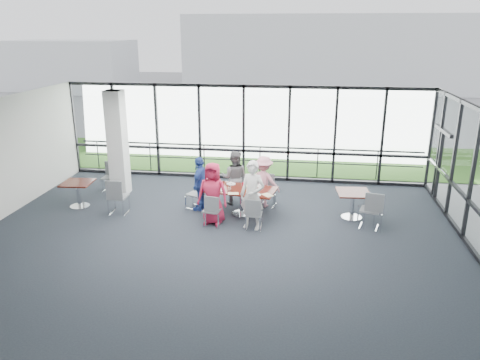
# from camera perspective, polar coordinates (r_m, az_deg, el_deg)

# --- Properties ---
(floor) EXTENTS (12.00, 10.00, 0.02)m
(floor) POSITION_cam_1_polar(r_m,az_deg,el_deg) (11.50, -2.98, -7.44)
(floor) COLOR #21262F
(floor) RESTS_ON ground
(ceiling) EXTENTS (12.00, 10.00, 0.04)m
(ceiling) POSITION_cam_1_polar(r_m,az_deg,el_deg) (10.53, -3.26, 8.54)
(ceiling) COLOR silver
(ceiling) RESTS_ON ground
(wall_front) EXTENTS (12.00, 0.10, 3.20)m
(wall_front) POSITION_cam_1_polar(r_m,az_deg,el_deg) (6.50, -11.93, -13.22)
(wall_front) COLOR silver
(wall_front) RESTS_ON ground
(curtain_wall_back) EXTENTS (12.00, 0.10, 3.20)m
(curtain_wall_back) POSITION_cam_1_polar(r_m,az_deg,el_deg) (15.68, 0.45, 5.74)
(curtain_wall_back) COLOR white
(curtain_wall_back) RESTS_ON ground
(exit_door) EXTENTS (0.12, 1.60, 2.10)m
(exit_door) POSITION_cam_1_polar(r_m,az_deg,el_deg) (14.99, 23.12, 1.53)
(exit_door) COLOR black
(exit_door) RESTS_ON ground
(structural_column) EXTENTS (0.50, 0.50, 3.20)m
(structural_column) POSITION_cam_1_polar(r_m,az_deg,el_deg) (14.73, -14.70, 4.35)
(structural_column) COLOR white
(structural_column) RESTS_ON ground
(apron) EXTENTS (80.00, 70.00, 0.02)m
(apron) POSITION_cam_1_polar(r_m,az_deg,el_deg) (20.88, 2.30, 4.27)
(apron) COLOR gray
(apron) RESTS_ON ground
(grass_strip) EXTENTS (80.00, 5.00, 0.01)m
(grass_strip) POSITION_cam_1_polar(r_m,az_deg,el_deg) (18.95, 1.67, 2.94)
(grass_strip) COLOR #335F20
(grass_strip) RESTS_ON ground
(hangar_main) EXTENTS (24.00, 10.00, 6.00)m
(hangar_main) POSITION_cam_1_polar(r_m,az_deg,el_deg) (42.27, 11.21, 15.04)
(hangar_main) COLOR silver
(hangar_main) RESTS_ON ground
(hangar_aux) EXTENTS (10.00, 6.00, 4.00)m
(hangar_aux) POSITION_cam_1_polar(r_m,az_deg,el_deg) (43.23, -20.00, 13.06)
(hangar_aux) COLOR silver
(hangar_aux) RESTS_ON ground
(guard_rail) EXTENTS (12.00, 0.06, 0.06)m
(guard_rail) POSITION_cam_1_polar(r_m,az_deg,el_deg) (16.52, 0.72, 2.45)
(guard_rail) COLOR #2D2D33
(guard_rail) RESTS_ON ground
(main_table) EXTENTS (1.99, 1.32, 0.75)m
(main_table) POSITION_cam_1_polar(r_m,az_deg,el_deg) (12.82, 0.19, -1.64)
(main_table) COLOR #3E150C
(main_table) RESTS_ON ground
(side_table_left) EXTENTS (0.87, 0.87, 0.75)m
(side_table_left) POSITION_cam_1_polar(r_m,az_deg,el_deg) (14.16, -19.17, -0.72)
(side_table_left) COLOR #3E150C
(side_table_left) RESTS_ON ground
(side_table_right) EXTENTS (0.93, 0.93, 0.75)m
(side_table_right) POSITION_cam_1_polar(r_m,az_deg,el_deg) (12.94, 13.62, -1.90)
(side_table_right) COLOR #3E150C
(side_table_right) RESTS_ON ground
(diner_near_left) EXTENTS (0.87, 0.63, 1.66)m
(diner_near_left) POSITION_cam_1_polar(r_m,az_deg,el_deg) (12.21, -3.33, -1.65)
(diner_near_left) COLOR #B81E40
(diner_near_left) RESTS_ON ground
(diner_near_right) EXTENTS (0.77, 0.65, 1.79)m
(diner_near_right) POSITION_cam_1_polar(r_m,az_deg,el_deg) (11.86, 1.52, -1.88)
(diner_near_right) COLOR silver
(diner_near_right) RESTS_ON ground
(diner_far_left) EXTENTS (0.79, 0.50, 1.60)m
(diner_far_left) POSITION_cam_1_polar(r_m,az_deg,el_deg) (13.56, -0.69, 0.29)
(diner_far_left) COLOR slate
(diner_far_left) RESTS_ON ground
(diner_far_right) EXTENTS (1.07, 0.75, 1.49)m
(diner_far_right) POSITION_cam_1_polar(r_m,az_deg,el_deg) (13.42, 2.90, -0.18)
(diner_far_right) COLOR pink
(diner_far_right) RESTS_ON ground
(diner_end) EXTENTS (0.61, 0.96, 1.55)m
(diner_end) POSITION_cam_1_polar(r_m,az_deg,el_deg) (13.18, -4.88, -0.43)
(diner_end) COLOR #294698
(diner_end) RESTS_ON ground
(chair_main_nl) EXTENTS (0.48, 0.48, 0.84)m
(chair_main_nl) POSITION_cam_1_polar(r_m,az_deg,el_deg) (12.19, -3.45, -3.71)
(chair_main_nl) COLOR slate
(chair_main_nl) RESTS_ON ground
(chair_main_nr) EXTENTS (0.41, 0.41, 0.84)m
(chair_main_nr) POSITION_cam_1_polar(r_m,az_deg,el_deg) (11.96, 1.69, -4.15)
(chair_main_nr) COLOR slate
(chair_main_nr) RESTS_ON ground
(chair_main_fl) EXTENTS (0.47, 0.47, 0.90)m
(chair_main_fl) POSITION_cam_1_polar(r_m,az_deg,el_deg) (13.78, -0.42, -0.96)
(chair_main_fl) COLOR slate
(chair_main_fl) RESTS_ON ground
(chair_main_fr) EXTENTS (0.51, 0.51, 0.89)m
(chair_main_fr) POSITION_cam_1_polar(r_m,az_deg,el_deg) (13.53, 3.45, -1.38)
(chair_main_fr) COLOR slate
(chair_main_fr) RESTS_ON ground
(chair_main_end) EXTENTS (0.54, 0.54, 0.85)m
(chair_main_end) POSITION_cam_1_polar(r_m,az_deg,el_deg) (13.40, -5.45, -1.71)
(chair_main_end) COLOR slate
(chair_main_end) RESTS_ON ground
(chair_spare_la) EXTENTS (0.50, 0.50, 1.00)m
(chair_spare_la) POSITION_cam_1_polar(r_m,az_deg,el_deg) (13.35, -14.63, -1.98)
(chair_spare_la) COLOR slate
(chair_spare_la) RESTS_ON ground
(chair_spare_lb) EXTENTS (0.46, 0.46, 0.89)m
(chair_spare_lb) POSITION_cam_1_polar(r_m,az_deg,el_deg) (15.31, -15.58, 0.30)
(chair_spare_lb) COLOR slate
(chair_spare_lb) RESTS_ON ground
(chair_spare_r) EXTENTS (0.59, 0.59, 0.99)m
(chair_spare_r) POSITION_cam_1_polar(r_m,az_deg,el_deg) (12.47, 15.58, -3.53)
(chair_spare_r) COLOR slate
(chair_spare_r) RESTS_ON ground
(plate_nl) EXTENTS (0.24, 0.24, 0.01)m
(plate_nl) POSITION_cam_1_polar(r_m,az_deg,el_deg) (12.68, -2.41, -1.22)
(plate_nl) COLOR white
(plate_nl) RESTS_ON main_table
(plate_nr) EXTENTS (0.23, 0.23, 0.01)m
(plate_nr) POSITION_cam_1_polar(r_m,az_deg,el_deg) (12.31, 2.03, -1.82)
(plate_nr) COLOR white
(plate_nr) RESTS_ON main_table
(plate_fl) EXTENTS (0.26, 0.26, 0.01)m
(plate_fl) POSITION_cam_1_polar(r_m,az_deg,el_deg) (13.17, -1.11, -0.47)
(plate_fl) COLOR white
(plate_fl) RESTS_ON main_table
(plate_fr) EXTENTS (0.25, 0.25, 0.01)m
(plate_fr) POSITION_cam_1_polar(r_m,az_deg,el_deg) (12.99, 2.42, -0.74)
(plate_fr) COLOR white
(plate_fr) RESTS_ON main_table
(plate_end) EXTENTS (0.26, 0.26, 0.01)m
(plate_end) POSITION_cam_1_polar(r_m,az_deg,el_deg) (13.05, -3.27, -0.67)
(plate_end) COLOR white
(plate_end) RESTS_ON main_table
(tumbler_a) EXTENTS (0.07, 0.07, 0.13)m
(tumbler_a) POSITION_cam_1_polar(r_m,az_deg,el_deg) (12.61, -1.29, -1.03)
(tumbler_a) COLOR white
(tumbler_a) RESTS_ON main_table
(tumbler_b) EXTENTS (0.07, 0.07, 0.14)m
(tumbler_b) POSITION_cam_1_polar(r_m,az_deg,el_deg) (12.55, 1.23, -1.10)
(tumbler_b) COLOR white
(tumbler_b) RESTS_ON main_table
(tumbler_c) EXTENTS (0.06, 0.06, 0.13)m
(tumbler_c) POSITION_cam_1_polar(r_m,az_deg,el_deg) (13.00, 0.54, -0.45)
(tumbler_c) COLOR white
(tumbler_c) RESTS_ON main_table
(tumbler_d) EXTENTS (0.07, 0.07, 0.15)m
(tumbler_d) POSITION_cam_1_polar(r_m,az_deg,el_deg) (12.84, -2.67, -0.65)
(tumbler_d) COLOR white
(tumbler_d) RESTS_ON main_table
(menu_a) EXTENTS (0.31, 0.25, 0.00)m
(menu_a) POSITION_cam_1_polar(r_m,az_deg,el_deg) (12.42, -0.84, -1.65)
(menu_a) COLOR silver
(menu_a) RESTS_ON main_table
(menu_b) EXTENTS (0.36, 0.36, 0.00)m
(menu_b) POSITION_cam_1_polar(r_m,az_deg,el_deg) (12.32, 3.37, -1.84)
(menu_b) COLOR silver
(menu_b) RESTS_ON main_table
(menu_c) EXTENTS (0.36, 0.32, 0.00)m
(menu_c) POSITION_cam_1_polar(r_m,az_deg,el_deg) (13.07, 1.18, -0.64)
(menu_c) COLOR silver
(menu_c) RESTS_ON main_table
(condiment_caddy) EXTENTS (0.10, 0.07, 0.04)m
(condiment_caddy) POSITION_cam_1_polar(r_m,az_deg,el_deg) (12.84, 0.50, -0.89)
(condiment_caddy) COLOR black
(condiment_caddy) RESTS_ON main_table
(ketchup_bottle) EXTENTS (0.06, 0.06, 0.18)m
(ketchup_bottle) POSITION_cam_1_polar(r_m,az_deg,el_deg) (12.78, 0.41, -0.66)
(ketchup_bottle) COLOR #B0021D
(ketchup_bottle) RESTS_ON main_table
(green_bottle) EXTENTS (0.05, 0.05, 0.20)m
(green_bottle) POSITION_cam_1_polar(r_m,az_deg,el_deg) (12.80, 0.65, -0.57)
(green_bottle) COLOR #246E38
(green_bottle) RESTS_ON main_table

